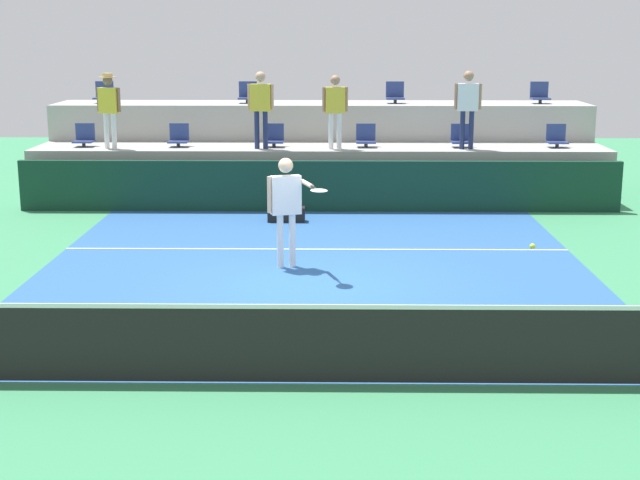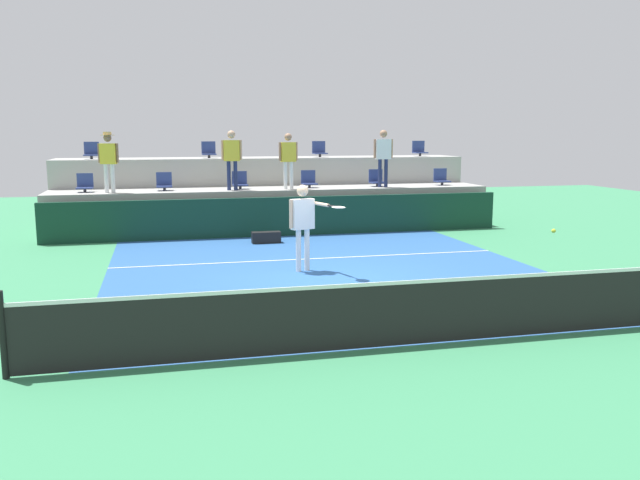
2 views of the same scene
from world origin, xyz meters
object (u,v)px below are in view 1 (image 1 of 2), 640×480
at_px(stadium_chair_lower_far_right, 557,138).
at_px(equipment_bag, 286,214).
at_px(stadium_chair_upper_far_left, 104,94).
at_px(stadium_chair_lower_mid_right, 366,137).
at_px(stadium_chair_upper_left, 248,94).
at_px(tennis_player, 287,200).
at_px(stadium_chair_lower_far_left, 84,137).
at_px(stadium_chair_upper_right, 395,94).
at_px(spectator_leaning_on_rail, 468,102).
at_px(stadium_chair_lower_left, 179,137).
at_px(spectator_in_grey, 335,105).
at_px(stadium_chair_lower_right, 461,138).
at_px(spectator_in_white, 261,102).
at_px(stadium_chair_upper_far_right, 540,94).
at_px(tennis_ball, 533,246).
at_px(stadium_chair_lower_mid_left, 274,137).
at_px(spectator_with_hat, 109,103).

bearing_deg(stadium_chair_lower_far_right, equipment_bag, -158.53).
bearing_deg(stadium_chair_upper_far_left, stadium_chair_lower_mid_right, -15.78).
height_order(stadium_chair_upper_far_left, stadium_chair_upper_left, same).
distance_m(stadium_chair_upper_far_left, tennis_player, 9.37).
bearing_deg(stadium_chair_lower_far_left, stadium_chair_upper_right, 14.06).
relative_size(stadium_chair_upper_right, spectator_leaning_on_rail, 0.30).
height_order(stadium_chair_lower_left, stadium_chair_lower_far_right, same).
height_order(stadium_chair_lower_left, spectator_in_grey, spectator_in_grey).
height_order(stadium_chair_lower_right, equipment_bag, stadium_chair_lower_right).
relative_size(stadium_chair_lower_mid_right, stadium_chair_upper_far_left, 1.00).
height_order(stadium_chair_lower_right, spectator_in_white, spectator_in_white).
height_order(stadium_chair_upper_far_right, tennis_player, stadium_chair_upper_far_right).
distance_m(tennis_player, tennis_ball, 5.24).
xyz_separation_m(stadium_chair_lower_mid_left, stadium_chair_upper_far_right, (6.38, 1.80, 0.85)).
distance_m(stadium_chair_upper_right, spectator_in_grey, 2.63).
height_order(stadium_chair_lower_mid_right, tennis_ball, stadium_chair_lower_mid_right).
xyz_separation_m(stadium_chair_lower_mid_left, spectator_leaning_on_rail, (4.31, -0.38, 0.83)).
bearing_deg(stadium_chair_lower_left, stadium_chair_lower_mid_right, 0.00).
bearing_deg(spectator_with_hat, tennis_ball, -53.69).
distance_m(stadium_chair_lower_mid_right, spectator_with_hat, 5.80).
distance_m(stadium_chair_lower_right, stadium_chair_upper_far_left, 8.75).
relative_size(stadium_chair_lower_mid_left, stadium_chair_lower_far_right, 1.00).
bearing_deg(stadium_chair_lower_left, stadium_chair_upper_far_left, 139.48).
bearing_deg(stadium_chair_lower_far_right, stadium_chair_lower_right, 180.00).
height_order(stadium_chair_lower_right, spectator_with_hat, spectator_with_hat).
bearing_deg(tennis_ball, stadium_chair_lower_mid_right, 98.74).
distance_m(stadium_chair_lower_far_left, spectator_leaning_on_rail, 8.69).
xyz_separation_m(stadium_chair_lower_right, stadium_chair_upper_right, (-1.39, 1.80, 0.85)).
height_order(stadium_chair_lower_mid_right, tennis_player, tennis_player).
relative_size(stadium_chair_upper_far_left, equipment_bag, 0.68).
bearing_deg(stadium_chair_lower_mid_right, stadium_chair_lower_right, 0.00).
bearing_deg(spectator_in_white, stadium_chair_lower_mid_left, 55.64).
xyz_separation_m(stadium_chair_lower_right, tennis_player, (-3.65, -6.11, -0.34)).
height_order(stadium_chair_lower_far_right, stadium_chair_upper_right, stadium_chair_upper_right).
height_order(stadium_chair_upper_far_right, spectator_leaning_on_rail, spectator_leaning_on_rail).
xyz_separation_m(stadium_chair_lower_right, stadium_chair_upper_left, (-4.99, 1.80, 0.85)).
bearing_deg(stadium_chair_lower_mid_left, stadium_chair_upper_right, 32.24).
height_order(stadium_chair_upper_far_right, spectator_with_hat, spectator_with_hat).
relative_size(spectator_in_white, tennis_ball, 25.06).
xyz_separation_m(stadium_chair_lower_far_right, stadium_chair_upper_far_right, (-0.03, 1.80, 0.85)).
relative_size(stadium_chair_upper_left, spectator_in_grey, 0.32).
bearing_deg(spectator_leaning_on_rail, stadium_chair_lower_right, 100.54).
distance_m(stadium_chair_lower_far_left, spectator_in_grey, 5.78).
distance_m(spectator_in_white, spectator_in_grey, 1.65).
bearing_deg(stadium_chair_lower_mid_right, spectator_with_hat, -176.17).
relative_size(stadium_chair_lower_right, stadium_chair_upper_left, 1.00).
bearing_deg(stadium_chair_lower_far_left, tennis_ball, -52.24).
xyz_separation_m(stadium_chair_upper_far_left, spectator_with_hat, (0.64, -2.18, -0.05)).
height_order(stadium_chair_upper_far_left, equipment_bag, stadium_chair_upper_far_left).
bearing_deg(stadium_chair_lower_mid_left, spectator_in_white, -124.36).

